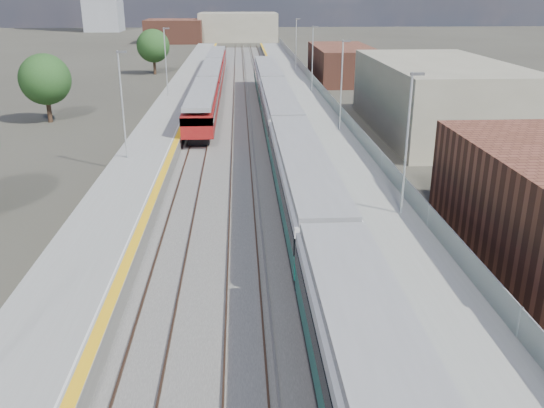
{
  "coord_description": "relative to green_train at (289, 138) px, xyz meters",
  "views": [
    {
      "loc": [
        -2.01,
        -6.58,
        12.3
      ],
      "look_at": [
        -0.48,
        20.57,
        2.2
      ],
      "focal_mm": 38.0,
      "sensor_mm": 36.0,
      "label": 1
    }
  ],
  "objects": [
    {
      "name": "platform_left",
      "position": [
        -10.55,
        18.32,
        -1.75
      ],
      "size": [
        4.3,
        155.0,
        8.52
      ],
      "color": "slate",
      "rests_on": "ground"
    },
    {
      "name": "tracks",
      "position": [
        -3.15,
        20.0,
        -2.16
      ],
      "size": [
        8.96,
        160.0,
        0.17
      ],
      "color": "#4C3323",
      "rests_on": "ground"
    },
    {
      "name": "green_train",
      "position": [
        0.0,
        0.0,
        0.0
      ],
      "size": [
        2.92,
        81.29,
        3.22
      ],
      "color": "black",
      "rests_on": "ground"
    },
    {
      "name": "tree_c",
      "position": [
        -16.7,
        51.94,
        2.05
      ],
      "size": [
        5.06,
        5.06,
        6.85
      ],
      "color": "#382619",
      "rests_on": "ground"
    },
    {
      "name": "red_train",
      "position": [
        -7.0,
        32.45,
        -0.24
      ],
      "size": [
        2.71,
        54.98,
        3.42
      ],
      "color": "black",
      "rests_on": "ground"
    },
    {
      "name": "tree_d",
      "position": [
        22.5,
        28.25,
        1.32
      ],
      "size": [
        4.21,
        4.21,
        5.71
      ],
      "color": "#382619",
      "rests_on": "ground"
    },
    {
      "name": "ground",
      "position": [
        -1.5,
        15.83,
        -2.26
      ],
      "size": [
        320.0,
        320.0,
        0.0
      ],
      "primitive_type": "plane",
      "color": "#47443A",
      "rests_on": "ground"
    },
    {
      "name": "tree_b",
      "position": [
        -22.38,
        17.01,
        1.95
      ],
      "size": [
        4.94,
        4.94,
        6.7
      ],
      "color": "#382619",
      "rests_on": "ground"
    },
    {
      "name": "ballast_bed",
      "position": [
        -3.75,
        18.33,
        -2.23
      ],
      "size": [
        10.5,
        155.0,
        0.06
      ],
      "primitive_type": "cube",
      "color": "#565451",
      "rests_on": "ground"
    },
    {
      "name": "platform_right",
      "position": [
        3.78,
        18.32,
        -1.73
      ],
      "size": [
        4.7,
        155.0,
        8.52
      ],
      "color": "slate",
      "rests_on": "ground"
    }
  ]
}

